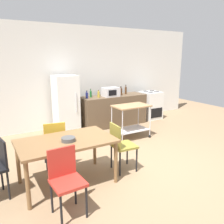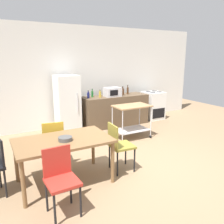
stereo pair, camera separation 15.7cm
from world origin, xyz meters
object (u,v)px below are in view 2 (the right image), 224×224
kitchen_cart (132,116)px  bottle_olive_oil (92,94)px  chair_olive (119,144)px  bottle_hot_sauce (128,90)px  microwave (112,92)px  chair_mustard (53,140)px  bottle_wine (88,95)px  bottle_soy_sauce (100,94)px  stove_oven (153,105)px  dining_table (63,144)px  chair_red (60,176)px  fruit_bowl (65,139)px  refrigerator (67,104)px  bottle_sesame_oil (123,91)px

kitchen_cart → bottle_olive_oil: (-0.50, 1.29, 0.42)m
chair_olive → bottle_hot_sauce: (1.84, 2.61, 0.50)m
chair_olive → microwave: bearing=-22.2°
chair_mustard → bottle_wine: size_ratio=4.14×
bottle_soy_sauce → microwave: size_ratio=0.47×
stove_oven → bottle_olive_oil: bottle_olive_oil is taller
dining_table → bottle_soy_sauce: size_ratio=6.93×
chair_olive → bottle_olive_oil: (0.67, 2.64, 0.48)m
kitchen_cart → bottle_olive_oil: size_ratio=3.75×
stove_oven → bottle_hot_sauce: bottle_hot_sauce is taller
microwave → bottle_hot_sauce: 0.62m
chair_olive → bottle_olive_oil: 2.76m
stove_oven → bottle_wine: (-2.32, -0.02, 0.53)m
kitchen_cart → bottle_soy_sauce: bottle_soy_sauce is taller
bottle_soy_sauce → microwave: bearing=-0.6°
chair_red → fruit_bowl: 0.75m
refrigerator → bottle_sesame_oil: bearing=-3.0°
bottle_soy_sauce → bottle_hot_sauce: size_ratio=0.76×
microwave → fruit_bowl: bearing=-131.7°
chair_mustard → bottle_soy_sauce: size_ratio=4.11×
chair_red → stove_oven: (4.07, 3.20, -0.07)m
chair_olive → stove_oven: stove_oven is taller
bottle_olive_oil → microwave: microwave is taller
bottle_wine → bottle_soy_sauce: bearing=-10.9°
chair_red → refrigerator: bearing=67.4°
bottle_hot_sauce → fruit_bowl: size_ratio=1.30×
chair_olive → fruit_bowl: size_ratio=4.07×
chair_mustard → kitchen_cart: bearing=-155.4°
microwave → bottle_sesame_oil: size_ratio=1.81×
microwave → chair_mustard: bearing=-141.9°
refrigerator → kitchen_cart: size_ratio=1.70×
stove_oven → bottle_wine: bottle_wine is taller
bottle_olive_oil → bottle_sesame_oil: size_ratio=0.96×
microwave → dining_table: bearing=-132.8°
chair_red → microwave: size_ratio=1.93×
chair_red → refrigerator: 3.49m
microwave → fruit_bowl: size_ratio=2.10×
chair_red → bottle_soy_sauce: size_ratio=4.11×
kitchen_cart → stove_oven: bearing=36.5°
chair_olive → fruit_bowl: bearing=93.3°
bottle_olive_oil → bottle_soy_sauce: 0.23m
chair_red → bottle_sesame_oil: size_ratio=3.51×
fruit_bowl → refrigerator: bearing=71.4°
refrigerator → fruit_bowl: size_ratio=7.09×
bottle_olive_oil → stove_oven: bearing=-1.7°
chair_red → bottle_hot_sauce: (3.09, 3.24, 0.50)m
bottle_olive_oil → bottle_hot_sauce: 1.18m
chair_mustard → chair_red: bearing=88.2°
chair_red → bottle_olive_oil: size_ratio=3.67×
chair_red → bottle_olive_oil: bottle_olive_oil is taller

